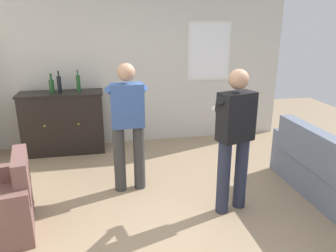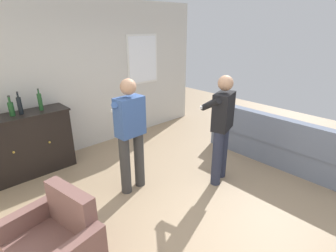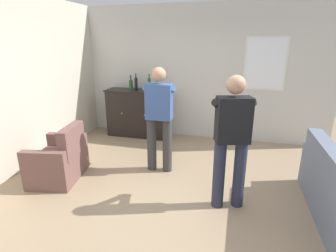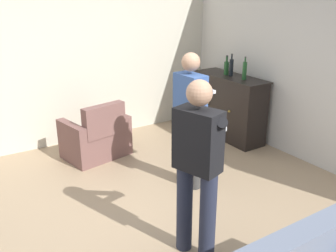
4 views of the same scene
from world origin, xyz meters
name	(u,v)px [view 2 (image 2 of 4)]	position (x,y,z in m)	size (l,w,h in m)	color
ground	(190,199)	(0.00, 0.00, 0.00)	(10.40, 10.40, 0.00)	#9E8466
wall_back_with_window	(92,76)	(0.03, 2.66, 1.41)	(5.20, 0.15, 2.80)	beige
couch	(278,144)	(1.96, -0.30, 0.35)	(0.57, 2.62, 0.90)	slate
armchair	(56,248)	(-1.83, 0.12, 0.29)	(0.79, 0.99, 0.85)	brown
sideboard_cabinet	(28,144)	(-1.40, 2.30, 0.52)	(1.35, 0.49, 1.04)	black
bottle_wine_green	(11,108)	(-1.52, 2.30, 1.16)	(0.08, 0.08, 0.31)	#1E4C23
bottle_liquor_amber	(40,102)	(-1.10, 2.30, 1.18)	(0.07, 0.07, 0.35)	#1E4C23
bottle_spirits_clear	(20,105)	(-1.40, 2.29, 1.18)	(0.07, 0.07, 0.35)	black
person_standing_left	(130,131)	(-0.43, 0.80, 0.94)	(0.56, 0.48, 1.68)	#383838
person_standing_right	(221,125)	(0.71, 0.06, 0.94)	(0.53, 0.52, 1.68)	#282D42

